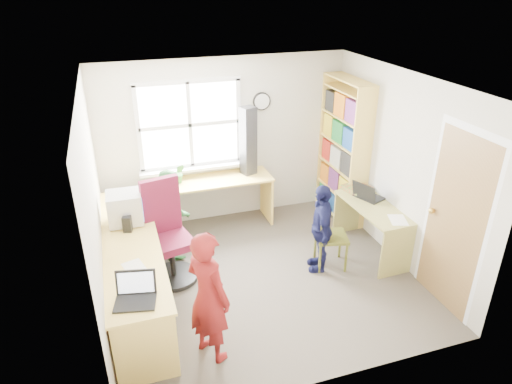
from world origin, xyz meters
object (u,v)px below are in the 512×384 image
l_desk (155,279)px  potted_plant (179,174)px  right_desk (374,219)px  bookshelf (343,154)px  crt_monitor (125,208)px  laptop_left (136,294)px  person_navy (321,228)px  person_green (171,212)px  wooden_chair (326,233)px  swivel_chair (168,237)px  cd_tower (248,141)px  person_red (208,297)px  laptop_right (367,195)px

l_desk → potted_plant: potted_plant is taller
right_desk → bookshelf: 1.20m
crt_monitor → laptop_left: 1.47m
person_navy → person_green: bearing=-101.5°
wooden_chair → person_green: bearing=167.2°
person_navy → crt_monitor: bearing=-86.1°
swivel_chair → cd_tower: cd_tower is taller
wooden_chair → person_red: size_ratio=0.64×
person_red → wooden_chair: bearing=-90.4°
wooden_chair → laptop_left: bearing=-144.1°
crt_monitor → person_green: size_ratio=0.34×
laptop_right → person_navy: person_navy is taller
bookshelf → swivel_chair: size_ratio=1.67×
crt_monitor → person_red: (0.63, -1.55, -0.26)m
l_desk → crt_monitor: size_ratio=7.39×
right_desk → person_navy: size_ratio=1.04×
right_desk → swivel_chair: swivel_chair is taller
l_desk → wooden_chair: (2.15, 0.28, 0.02)m
laptop_right → l_desk: bearing=79.8°
l_desk → bookshelf: 3.35m
wooden_chair → person_green: size_ratio=0.74×
right_desk → potted_plant: (-2.31, 1.35, 0.39)m
wooden_chair → person_navy: 0.14m
swivel_chair → right_desk: bearing=-19.4°
crt_monitor → cd_tower: bearing=29.8°
bookshelf → wooden_chair: 1.53m
swivel_chair → bookshelf: bearing=3.2°
right_desk → bookshelf: bearing=84.0°
wooden_chair → cd_tower: 1.77m
right_desk → potted_plant: size_ratio=4.26×
wooden_chair → laptop_right: 0.84m
l_desk → laptop_left: 0.78m
laptop_left → potted_plant: 2.52m
right_desk → swivel_chair: size_ratio=0.96×
potted_plant → person_red: size_ratio=0.21×
wooden_chair → cd_tower: bearing=124.8°
laptop_left → person_red: size_ratio=0.30×
crt_monitor → right_desk: bearing=-6.3°
laptop_right → wooden_chair: bearing=91.8°
l_desk → cd_tower: 2.51m
cd_tower → person_green: bearing=-174.0°
laptop_left → cd_tower: cd_tower is taller
bookshelf → person_navy: (-0.90, -1.22, -0.42)m
l_desk → wooden_chair: 2.17m
bookshelf → laptop_right: bearing=-95.1°
l_desk → person_red: bearing=-60.3°
person_red → laptop_right: bearing=-92.4°
bookshelf → potted_plant: bookshelf is taller
swivel_chair → wooden_chair: (1.91, -0.39, -0.06)m
cd_tower → person_red: size_ratio=0.72×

